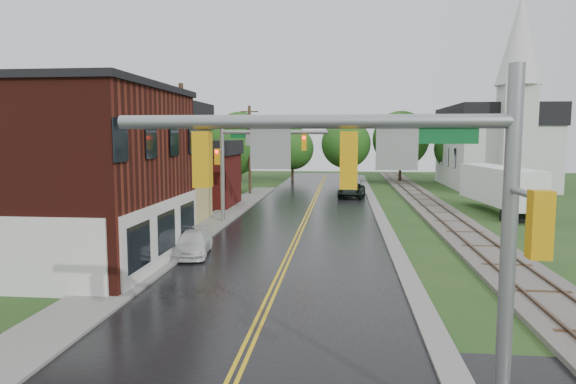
% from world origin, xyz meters
% --- Properties ---
extents(main_road, '(10.00, 90.00, 0.02)m').
position_xyz_m(main_road, '(0.00, 30.00, 0.00)').
color(main_road, black).
rests_on(main_road, ground).
extents(curb_right, '(0.80, 70.00, 0.12)m').
position_xyz_m(curb_right, '(5.40, 35.00, 0.00)').
color(curb_right, gray).
rests_on(curb_right, ground).
extents(sidewalk_left, '(2.40, 50.00, 0.12)m').
position_xyz_m(sidewalk_left, '(-6.20, 25.00, 0.00)').
color(sidewalk_left, gray).
rests_on(sidewalk_left, ground).
extents(brick_building, '(14.30, 10.30, 8.30)m').
position_xyz_m(brick_building, '(-12.48, 15.00, 4.15)').
color(brick_building, '#44150E').
rests_on(brick_building, ground).
extents(yellow_house, '(8.00, 7.00, 6.40)m').
position_xyz_m(yellow_house, '(-11.00, 26.00, 3.20)').
color(yellow_house, tan).
rests_on(yellow_house, ground).
extents(darkred_building, '(7.00, 6.00, 4.40)m').
position_xyz_m(darkred_building, '(-10.00, 35.00, 2.20)').
color(darkred_building, '#3F0F0C').
rests_on(darkred_building, ground).
extents(church, '(10.40, 18.40, 20.00)m').
position_xyz_m(church, '(20.00, 53.74, 5.83)').
color(church, silver).
rests_on(church, ground).
extents(railroad, '(3.20, 80.00, 0.30)m').
position_xyz_m(railroad, '(10.00, 35.00, 0.11)').
color(railroad, '#59544C').
rests_on(railroad, ground).
extents(traffic_signal_near, '(7.34, 0.30, 7.20)m').
position_xyz_m(traffic_signal_near, '(3.47, 2.00, 4.97)').
color(traffic_signal_near, gray).
rests_on(traffic_signal_near, ground).
extents(traffic_signal_far, '(7.34, 0.43, 7.20)m').
position_xyz_m(traffic_signal_far, '(-3.47, 27.00, 4.97)').
color(traffic_signal_far, gray).
rests_on(traffic_signal_far, ground).
extents(utility_pole_b, '(1.80, 0.28, 9.00)m').
position_xyz_m(utility_pole_b, '(-6.80, 22.00, 4.72)').
color(utility_pole_b, '#382616').
rests_on(utility_pole_b, ground).
extents(utility_pole_c, '(1.80, 0.28, 9.00)m').
position_xyz_m(utility_pole_c, '(-6.80, 44.00, 4.72)').
color(utility_pole_c, '#382616').
rests_on(utility_pole_c, ground).
extents(tree_left_b, '(7.60, 7.60, 9.69)m').
position_xyz_m(tree_left_b, '(-17.85, 31.90, 5.72)').
color(tree_left_b, black).
rests_on(tree_left_b, ground).
extents(tree_left_c, '(6.00, 6.00, 7.65)m').
position_xyz_m(tree_left_c, '(-13.85, 39.90, 4.51)').
color(tree_left_c, black).
rests_on(tree_left_c, ground).
extents(tree_left_e, '(6.40, 6.40, 8.16)m').
position_xyz_m(tree_left_e, '(-8.85, 45.90, 4.81)').
color(tree_left_e, black).
rests_on(tree_left_e, ground).
extents(suv_dark, '(2.92, 5.22, 1.38)m').
position_xyz_m(suv_dark, '(3.50, 42.45, 0.69)').
color(suv_dark, black).
rests_on(suv_dark, ground).
extents(pickup_white, '(2.15, 4.22, 1.17)m').
position_xyz_m(pickup_white, '(-4.80, 17.13, 0.59)').
color(pickup_white, silver).
rests_on(pickup_white, ground).
extents(semi_trailer, '(3.50, 11.29, 3.58)m').
position_xyz_m(semi_trailer, '(14.65, 33.37, 2.15)').
color(semi_trailer, black).
rests_on(semi_trailer, ground).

